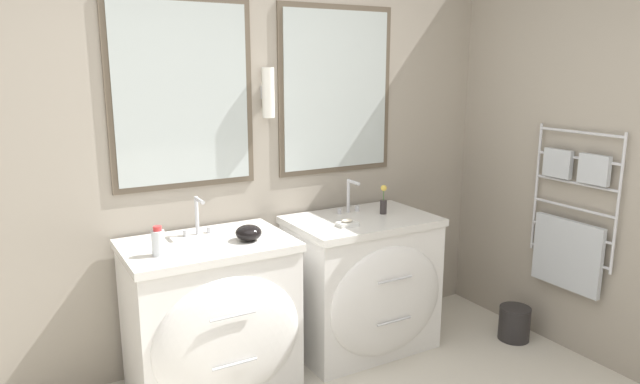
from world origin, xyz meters
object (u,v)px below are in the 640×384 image
(waste_bin, at_px, (514,322))
(flower_vase, at_px, (383,202))
(toiletry_bottle, at_px, (158,242))
(vanity_left, at_px, (213,318))
(vanity_right, at_px, (364,284))
(amenity_bowl, at_px, (249,233))

(waste_bin, bearing_deg, flower_vase, 149.09)
(toiletry_bottle, distance_m, flower_vase, 1.50)
(toiletry_bottle, bearing_deg, vanity_left, 12.14)
(vanity_right, relative_size, waste_bin, 3.98)
(flower_vase, xyz_separation_m, waste_bin, (0.78, -0.47, -0.84))
(amenity_bowl, xyz_separation_m, flower_vase, (0.99, 0.10, 0.04))
(flower_vase, bearing_deg, waste_bin, -30.91)
(amenity_bowl, height_order, waste_bin, amenity_bowl)
(amenity_bowl, distance_m, waste_bin, 1.99)
(vanity_right, distance_m, flower_vase, 0.55)
(vanity_left, bearing_deg, flower_vase, 2.55)
(amenity_bowl, bearing_deg, waste_bin, -11.62)
(toiletry_bottle, xyz_separation_m, amenity_bowl, (0.50, 0.01, -0.03))
(toiletry_bottle, distance_m, waste_bin, 2.45)
(vanity_left, xyz_separation_m, waste_bin, (1.99, -0.42, -0.33))
(vanity_right, height_order, amenity_bowl, amenity_bowl)
(vanity_left, distance_m, amenity_bowl, 0.53)
(flower_vase, bearing_deg, toiletry_bottle, -175.56)
(vanity_right, distance_m, toiletry_bottle, 1.41)
(toiletry_bottle, xyz_separation_m, waste_bin, (2.28, -0.35, -0.83))
(toiletry_bottle, bearing_deg, vanity_right, 2.71)
(amenity_bowl, bearing_deg, vanity_left, 166.70)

